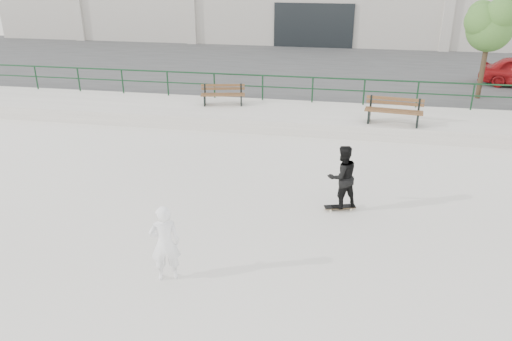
% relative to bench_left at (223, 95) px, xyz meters
% --- Properties ---
extents(ground, '(120.00, 120.00, 0.00)m').
position_rel_bench_left_xyz_m(ground, '(2.41, -9.87, -0.89)').
color(ground, beige).
rests_on(ground, ground).
extents(ledge, '(30.00, 3.00, 0.50)m').
position_rel_bench_left_xyz_m(ledge, '(2.41, -0.37, -0.64)').
color(ledge, beige).
rests_on(ledge, ground).
extents(parking_strip, '(60.00, 14.00, 0.50)m').
position_rel_bench_left_xyz_m(parking_strip, '(2.41, 8.13, -0.64)').
color(parking_strip, '#3A3A3A').
rests_on(parking_strip, ground).
extents(railing, '(28.00, 0.06, 1.03)m').
position_rel_bench_left_xyz_m(railing, '(2.41, 0.93, 0.35)').
color(railing, '#14381E').
rests_on(railing, ledge).
extents(bench_left, '(1.77, 0.84, 0.79)m').
position_rel_bench_left_xyz_m(bench_left, '(0.00, 0.00, 0.00)').
color(bench_left, '#52381C').
rests_on(bench_left, ledge).
extents(bench_right, '(2.00, 0.79, 0.90)m').
position_rel_bench_left_xyz_m(bench_right, '(6.39, -1.30, 0.06)').
color(bench_right, '#52381C').
rests_on(bench_right, ledge).
extents(tree, '(2.22, 1.97, 3.95)m').
position_rel_bench_left_xyz_m(tree, '(10.08, 2.85, 2.57)').
color(tree, '#443422').
rests_on(tree, parking_strip).
extents(skateboard, '(0.80, 0.41, 0.09)m').
position_rel_bench_left_xyz_m(skateboard, '(4.77, -7.17, -0.82)').
color(skateboard, black).
rests_on(skateboard, ground).
extents(standing_skater, '(0.99, 0.93, 1.61)m').
position_rel_bench_left_xyz_m(standing_skater, '(4.77, -7.17, 0.01)').
color(standing_skater, black).
rests_on(standing_skater, skateboard).
extents(seated_skater, '(0.68, 0.57, 1.60)m').
position_rel_bench_left_xyz_m(seated_skater, '(1.51, -10.72, -0.09)').
color(seated_skater, white).
rests_on(seated_skater, ground).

